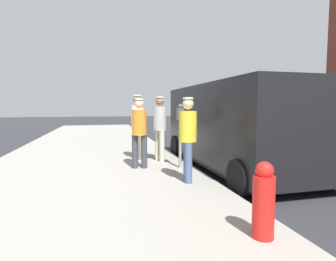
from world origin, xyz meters
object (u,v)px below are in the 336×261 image
Objects in this scene: parking_meter_near at (180,125)px; parked_van at (234,124)px; pedestrian_in_orange at (139,129)px; pedestrian_in_yellow at (188,134)px; pedestrian_in_gray at (160,124)px; pedestrian_in_white at (137,122)px; fire_hydrant at (264,201)px.

parked_van reaches higher than parking_meter_near.
pedestrian_in_orange reaches higher than pedestrian_in_yellow.
pedestrian_in_gray reaches higher than pedestrian_in_orange.
parking_meter_near is at bearing 122.14° from pedestrian_in_white.
parked_van reaches higher than fire_hydrant.
pedestrian_in_yellow reaches higher than fire_hydrant.
fire_hydrant is at bearing 92.47° from pedestrian_in_yellow.
pedestrian_in_white is at bearing -38.59° from pedestrian_in_gray.
pedestrian_in_white is at bearing -25.72° from parked_van.
parked_van is at bearing 154.28° from pedestrian_in_white.
parking_meter_near is 0.97m from pedestrian_in_orange.
parking_meter_near is 0.96m from pedestrian_in_gray.
parking_meter_near is 1.22m from pedestrian_in_yellow.
pedestrian_in_orange is 1.58m from pedestrian_in_yellow.
pedestrian_in_gray reaches higher than parking_meter_near.
pedestrian_in_gray is 2.01× the size of fire_hydrant.
pedestrian_in_white is 5.02m from fire_hydrant.
parked_van is 4.16m from fire_hydrant.
fire_hydrant is at bearing 88.40° from parking_meter_near.
parking_meter_near is at bearing -91.60° from fire_hydrant.
pedestrian_in_yellow is (-0.10, 2.11, -0.06)m from pedestrian_in_gray.
pedestrian_in_white is at bearing -95.26° from pedestrian_in_orange.
pedestrian_in_gray is 1.93m from parked_van.
pedestrian_in_gray is at bearing -132.17° from pedestrian_in_orange.
parked_van is at bearing 158.84° from pedestrian_in_gray.
parked_van reaches higher than pedestrian_in_yellow.
pedestrian_in_yellow is at bearing -87.53° from fire_hydrant.
pedestrian_in_orange is at bearing 0.33° from parked_van.
parking_meter_near is 0.29× the size of parked_van.
pedestrian_in_gray is (0.30, -0.91, -0.04)m from parking_meter_near.
pedestrian_in_white is at bearing -81.45° from fire_hydrant.
pedestrian_in_gray is 0.69m from pedestrian_in_white.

